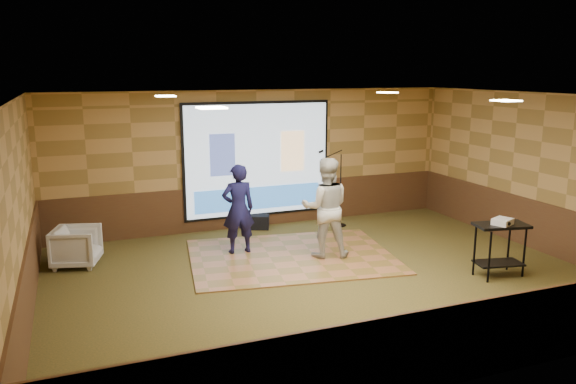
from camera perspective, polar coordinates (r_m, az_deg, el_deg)
name	(u,v)px	position (r m, az deg, el deg)	size (l,w,h in m)	color
ground	(324,278)	(9.54, 3.63, -8.67)	(9.00, 9.00, 0.00)	#313A1A
room_shell	(325,154)	(9.00, 3.81, 3.87)	(9.04, 7.04, 3.02)	tan
wainscot_back	(258,205)	(12.50, -3.08, -1.31)	(9.00, 0.04, 0.95)	#4D2C19
wainscot_front	(458,344)	(6.63, 16.89, -14.52)	(9.00, 0.04, 0.95)	#4D2C19
wainscot_left	(28,288)	(8.60, -24.87, -8.83)	(0.04, 7.00, 0.95)	#4D2C19
wainscot_right	(533,224)	(11.92, 23.62, -3.02)	(0.04, 7.00, 0.95)	#4D2C19
projector_screen	(258,161)	(12.26, -3.07, 3.19)	(3.32, 0.06, 2.52)	black
downlight_nw	(165,96)	(10.00, -12.34, 9.50)	(0.32, 0.32, 0.02)	beige
downlight_ne	(387,92)	(11.55, 10.07, 9.92)	(0.32, 0.32, 0.02)	beige
downlight_sw	(212,108)	(6.77, -7.78, 8.47)	(0.32, 0.32, 0.02)	beige
downlight_se	(506,101)	(8.90, 21.28, 8.65)	(0.32, 0.32, 0.02)	beige
dance_floor	(292,256)	(10.52, 0.36, -6.55)	(3.71, 2.83, 0.03)	#A3663C
player_left	(238,209)	(10.52, -5.08, -1.71)	(0.62, 0.41, 1.69)	#151542
player_right	(326,208)	(10.28, 3.83, -1.59)	(0.90, 0.70, 1.84)	beige
av_table	(500,240)	(10.05, 20.76, -4.61)	(0.86, 0.45, 0.91)	black
projector	(503,222)	(9.92, 20.96, -2.82)	(0.31, 0.26, 0.10)	white
mic_stand	(338,204)	(12.49, 5.09, -1.27)	(0.68, 0.28, 1.74)	black
banquet_chair	(77,247)	(10.65, -20.68, -5.22)	(0.75, 0.77, 0.70)	gray
duffel_bag	(258,222)	(12.34, -3.08, -3.04)	(0.48, 0.32, 0.30)	black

